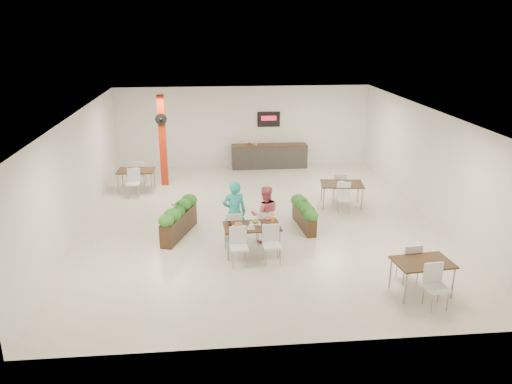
% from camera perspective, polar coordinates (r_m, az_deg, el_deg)
% --- Properties ---
extents(ground, '(12.00, 12.00, 0.00)m').
position_cam_1_polar(ground, '(14.71, 0.28, -3.29)').
color(ground, beige).
rests_on(ground, ground).
extents(room_shell, '(10.10, 12.10, 3.22)m').
position_cam_1_polar(room_shell, '(14.08, 0.29, 4.30)').
color(room_shell, white).
rests_on(room_shell, ground).
extents(red_column, '(0.40, 0.41, 3.20)m').
position_cam_1_polar(red_column, '(17.86, -10.62, 5.89)').
color(red_column, '#AD230B').
rests_on(red_column, ground).
extents(service_counter, '(3.00, 0.64, 2.20)m').
position_cam_1_polar(service_counter, '(20.01, 1.52, 4.18)').
color(service_counter, '#2C2927').
rests_on(service_counter, ground).
extents(main_table, '(1.44, 1.69, 0.92)m').
position_cam_1_polar(main_table, '(12.44, -0.51, -4.36)').
color(main_table, '#331F11').
rests_on(main_table, ground).
extents(diner_man, '(0.65, 0.45, 1.72)m').
position_cam_1_polar(diner_man, '(12.94, -2.48, -2.38)').
color(diner_man, teal).
rests_on(diner_man, ground).
extents(diner_woman, '(0.79, 0.63, 1.56)m').
position_cam_1_polar(diner_woman, '(13.03, 1.04, -2.58)').
color(diner_woman, '#DF6373').
rests_on(diner_woman, ground).
extents(planter_left, '(0.93, 1.88, 1.03)m').
position_cam_1_polar(planter_left, '(13.68, -8.82, -2.94)').
color(planter_left, black).
rests_on(planter_left, ground).
extents(planter_right, '(0.53, 1.68, 0.87)m').
position_cam_1_polar(planter_right, '(14.15, 5.53, -2.22)').
color(planter_right, black).
rests_on(planter_right, ground).
extents(side_table_a, '(1.27, 1.64, 0.92)m').
position_cam_1_polar(side_table_a, '(17.60, -13.54, 2.10)').
color(side_table_a, '#331F11').
rests_on(side_table_a, ground).
extents(side_table_b, '(1.40, 1.66, 0.92)m').
position_cam_1_polar(side_table_b, '(15.90, 9.77, 0.59)').
color(side_table_b, '#331F11').
rests_on(side_table_b, ground).
extents(side_table_c, '(1.28, 1.66, 0.92)m').
position_cam_1_polar(side_table_c, '(11.24, 18.49, -8.10)').
color(side_table_c, '#331F11').
rests_on(side_table_c, ground).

